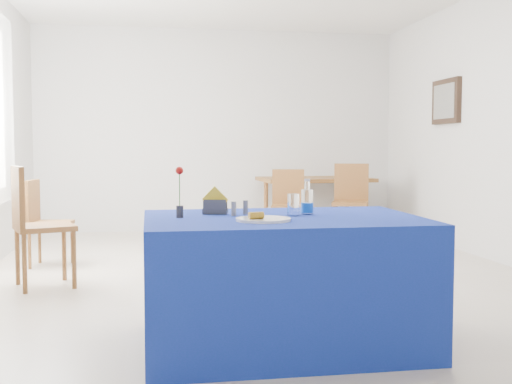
{
  "coord_description": "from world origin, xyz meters",
  "views": [
    {
      "loc": [
        -0.98,
        -5.47,
        1.17
      ],
      "look_at": [
        -0.39,
        -2.01,
        0.92
      ],
      "focal_mm": 45.0,
      "sensor_mm": 36.0,
      "label": 1
    }
  ],
  "objects_px": {
    "plate": "(263,219)",
    "chair_bg_right": "(351,196)",
    "water_bottle": "(307,203)",
    "chair_bg_left": "(288,200)",
    "oak_table": "(315,183)",
    "chair_win_a": "(33,218)",
    "blue_table": "(283,281)",
    "chair_win_b": "(43,216)"
  },
  "relations": [
    {
      "from": "blue_table",
      "to": "chair_win_a",
      "type": "height_order",
      "value": "chair_win_a"
    },
    {
      "from": "water_bottle",
      "to": "oak_table",
      "type": "xyz_separation_m",
      "value": [
        1.28,
        4.68,
        -0.15
      ]
    },
    {
      "from": "plate",
      "to": "chair_bg_left",
      "type": "xyz_separation_m",
      "value": [
        1.07,
        4.24,
        -0.25
      ]
    },
    {
      "from": "chair_win_a",
      "to": "chair_win_b",
      "type": "distance_m",
      "value": 1.02
    },
    {
      "from": "oak_table",
      "to": "chair_win_b",
      "type": "xyz_separation_m",
      "value": [
        -3.26,
        -1.94,
        -0.19
      ]
    },
    {
      "from": "plate",
      "to": "oak_table",
      "type": "relative_size",
      "value": 0.2
    },
    {
      "from": "plate",
      "to": "oak_table",
      "type": "distance_m",
      "value": 5.23
    },
    {
      "from": "water_bottle",
      "to": "chair_bg_right",
      "type": "xyz_separation_m",
      "value": [
        1.55,
        3.92,
        -0.28
      ]
    },
    {
      "from": "plate",
      "to": "blue_table",
      "type": "relative_size",
      "value": 0.19
    },
    {
      "from": "water_bottle",
      "to": "chair_bg_left",
      "type": "relative_size",
      "value": 0.24
    },
    {
      "from": "blue_table",
      "to": "oak_table",
      "type": "distance_m",
      "value": 5.02
    },
    {
      "from": "water_bottle",
      "to": "chair_win_a",
      "type": "relative_size",
      "value": 0.21
    },
    {
      "from": "blue_table",
      "to": "chair_bg_right",
      "type": "relative_size",
      "value": 1.67
    },
    {
      "from": "water_bottle",
      "to": "chair_win_b",
      "type": "xyz_separation_m",
      "value": [
        -1.97,
        2.74,
        -0.34
      ]
    },
    {
      "from": "oak_table",
      "to": "water_bottle",
      "type": "bearing_deg",
      "value": -105.34
    },
    {
      "from": "chair_bg_left",
      "to": "chair_win_a",
      "type": "relative_size",
      "value": 0.88
    },
    {
      "from": "water_bottle",
      "to": "blue_table",
      "type": "bearing_deg",
      "value": -146.14
    },
    {
      "from": "blue_table",
      "to": "chair_bg_left",
      "type": "bearing_deg",
      "value": 77.19
    },
    {
      "from": "blue_table",
      "to": "chair_bg_right",
      "type": "bearing_deg",
      "value": 66.9
    },
    {
      "from": "plate",
      "to": "chair_bg_right",
      "type": "xyz_separation_m",
      "value": [
        1.87,
        4.21,
        -0.21
      ]
    },
    {
      "from": "chair_win_a",
      "to": "chair_win_b",
      "type": "relative_size",
      "value": 1.19
    },
    {
      "from": "plate",
      "to": "chair_bg_left",
      "type": "relative_size",
      "value": 0.34
    },
    {
      "from": "water_bottle",
      "to": "chair_bg_right",
      "type": "distance_m",
      "value": 4.22
    },
    {
      "from": "oak_table",
      "to": "chair_win_a",
      "type": "bearing_deg",
      "value": -137.09
    },
    {
      "from": "chair_bg_left",
      "to": "chair_win_a",
      "type": "height_order",
      "value": "chair_win_a"
    },
    {
      "from": "water_bottle",
      "to": "chair_bg_left",
      "type": "distance_m",
      "value": 4.02
    },
    {
      "from": "plate",
      "to": "chair_win_b",
      "type": "relative_size",
      "value": 0.36
    },
    {
      "from": "blue_table",
      "to": "chair_bg_left",
      "type": "xyz_separation_m",
      "value": [
        0.92,
        4.06,
        0.14
      ]
    },
    {
      "from": "oak_table",
      "to": "chair_bg_left",
      "type": "distance_m",
      "value": 0.93
    },
    {
      "from": "plate",
      "to": "chair_win_a",
      "type": "distance_m",
      "value": 2.57
    },
    {
      "from": "chair_bg_left",
      "to": "chair_win_b",
      "type": "relative_size",
      "value": 1.05
    },
    {
      "from": "oak_table",
      "to": "chair_win_a",
      "type": "relative_size",
      "value": 1.49
    },
    {
      "from": "plate",
      "to": "chair_bg_right",
      "type": "distance_m",
      "value": 4.61
    },
    {
      "from": "chair_win_a",
      "to": "oak_table",
      "type": "bearing_deg",
      "value": -65.81
    },
    {
      "from": "oak_table",
      "to": "chair_win_b",
      "type": "height_order",
      "value": "chair_win_b"
    },
    {
      "from": "blue_table",
      "to": "chair_bg_left",
      "type": "height_order",
      "value": "chair_bg_left"
    },
    {
      "from": "oak_table",
      "to": "chair_bg_left",
      "type": "xyz_separation_m",
      "value": [
        -0.54,
        -0.74,
        -0.16
      ]
    },
    {
      "from": "water_bottle",
      "to": "chair_win_b",
      "type": "bearing_deg",
      "value": 125.79
    },
    {
      "from": "blue_table",
      "to": "water_bottle",
      "type": "bearing_deg",
      "value": 33.86
    },
    {
      "from": "chair_bg_left",
      "to": "chair_win_b",
      "type": "bearing_deg",
      "value": -142.76
    },
    {
      "from": "water_bottle",
      "to": "chair_win_a",
      "type": "distance_m",
      "value": 2.57
    },
    {
      "from": "plate",
      "to": "oak_table",
      "type": "bearing_deg",
      "value": 72.1
    }
  ]
}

